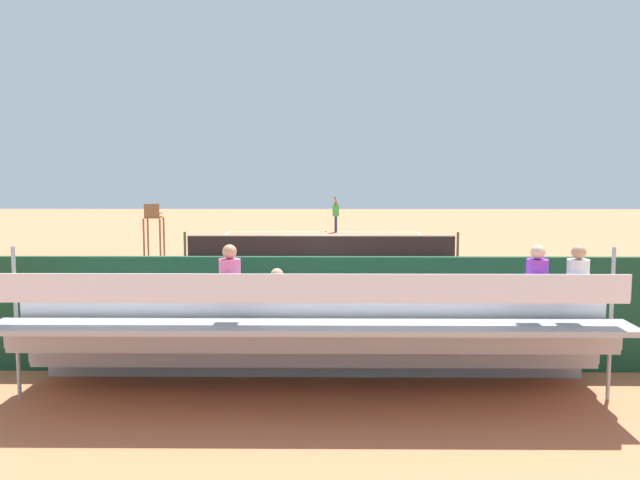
% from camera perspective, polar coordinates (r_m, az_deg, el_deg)
% --- Properties ---
extents(ground_plane, '(60.00, 60.00, 0.00)m').
position_cam_1_polar(ground_plane, '(26.08, 0.09, -1.67)').
color(ground_plane, '#CC7047').
extents(court_line_markings, '(10.10, 22.20, 0.01)m').
position_cam_1_polar(court_line_markings, '(26.11, 0.09, -1.65)').
color(court_line_markings, white).
rests_on(court_line_markings, ground).
extents(tennis_net, '(10.30, 0.10, 1.07)m').
position_cam_1_polar(tennis_net, '(26.01, 0.09, -0.58)').
color(tennis_net, black).
rests_on(tennis_net, ground).
extents(backdrop_wall, '(18.00, 0.16, 2.00)m').
position_cam_1_polar(backdrop_wall, '(12.11, -0.48, -6.07)').
color(backdrop_wall, '#194228').
rests_on(backdrop_wall, ground).
extents(bleacher_stand, '(9.06, 2.40, 2.48)m').
position_cam_1_polar(bleacher_stand, '(10.79, -0.02, -7.85)').
color(bleacher_stand, '#9EA0A5').
rests_on(bleacher_stand, ground).
extents(umpire_chair, '(0.67, 0.67, 2.14)m').
position_cam_1_polar(umpire_chair, '(26.45, -13.47, 1.13)').
color(umpire_chair, brown).
rests_on(umpire_chair, ground).
extents(courtside_bench, '(1.80, 0.40, 0.93)m').
position_cam_1_polar(courtside_bench, '(13.16, 11.63, -7.17)').
color(courtside_bench, '#33383D').
rests_on(courtside_bench, ground).
extents(equipment_bag, '(0.90, 0.36, 0.36)m').
position_cam_1_polar(equipment_bag, '(12.93, 5.03, -9.04)').
color(equipment_bag, '#334C8C').
rests_on(equipment_bag, ground).
extents(tennis_player, '(0.37, 0.53, 1.93)m').
position_cam_1_polar(tennis_player, '(36.77, 1.30, 2.22)').
color(tennis_player, navy).
rests_on(tennis_player, ground).
extents(tennis_racket, '(0.39, 0.58, 0.03)m').
position_cam_1_polar(tennis_racket, '(37.28, 0.33, 0.73)').
color(tennis_racket, black).
rests_on(tennis_racket, ground).
extents(tennis_ball_near, '(0.07, 0.07, 0.07)m').
position_cam_1_polar(tennis_ball_near, '(35.48, 0.17, 0.48)').
color(tennis_ball_near, '#CCDB33').
rests_on(tennis_ball_near, ground).
extents(tennis_ball_far, '(0.07, 0.07, 0.07)m').
position_cam_1_polar(tennis_ball_far, '(34.67, -1.03, 0.34)').
color(tennis_ball_far, '#CCDB33').
rests_on(tennis_ball_far, ground).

